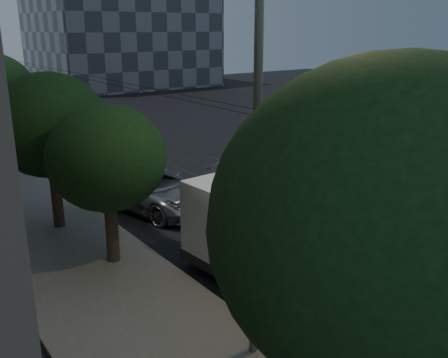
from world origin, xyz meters
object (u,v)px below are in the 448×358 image
Objects in this scene: trolleybus at (339,270)px; car_white_a at (70,149)px; pickup_silver at (153,189)px; car_white_c at (42,134)px; car_white_b at (29,138)px; car_white_d at (9,123)px; streetlamp_near at (273,90)px.

trolleybus reaches higher than car_white_a.
car_white_a is (0.29, 21.95, -0.98)m from trolleybus.
pickup_silver is 1.71× the size of car_white_c.
pickup_silver reaches higher than car_white_b.
car_white_d is (-0.83, 11.66, -0.01)m from car_white_a.
streetlamp_near is (-1.51, -26.53, 6.00)m from car_white_b.
pickup_silver is 16.50m from car_white_c.
trolleybus is 5.55m from streetlamp_near.
pickup_silver is 1.70× the size of car_white_d.
pickup_silver is 22.39m from car_white_d.
car_white_a is 0.87× the size of car_white_b.
streetlamp_near is at bearing -94.30° from car_white_b.
car_white_c is 0.34× the size of streetlamp_near.
car_white_c is at bearing 113.11° from car_white_a.
pickup_silver is 1.45× the size of car_white_b.
car_white_d is at bearing 86.84° from streetlamp_near.
trolleybus is 2.66× the size of car_white_b.
car_white_a reaches higher than car_white_c.
car_white_d is at bearing 86.17° from car_white_b.
car_white_a is 5.78m from car_white_c.
trolleybus is 1.84× the size of pickup_silver.
car_white_c is at bearing 38.61° from car_white_b.
pickup_silver is 1.66× the size of car_white_a.
trolleybus is at bearing -100.22° from car_white_d.
car_white_a reaches higher than car_white_b.
streetlamp_near is at bearing -119.04° from car_white_c.
car_white_b is at bearing 80.63° from pickup_silver.
trolleybus is 26.81m from car_white_b.
streetlamp_near is (-1.84, -33.37, 6.00)m from car_white_d.
car_white_b is 1.18× the size of car_white_c.
trolleybus reaches higher than pickup_silver.
car_white_a is at bearing 82.99° from streetlamp_near.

